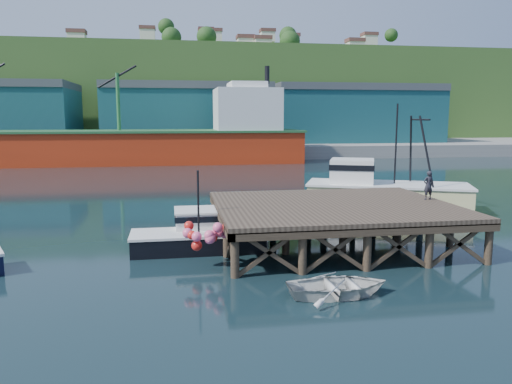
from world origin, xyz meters
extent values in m
plane|color=black|center=(0.00, 0.00, 0.00)|extent=(300.00, 300.00, 0.00)
cube|color=brown|center=(5.50, 0.00, 2.00)|extent=(12.00, 10.00, 0.25)
cube|color=#473828|center=(5.50, -4.85, 1.75)|extent=(12.00, 0.30, 0.35)
cylinder|color=#473828|center=(-0.20, -4.70, 0.80)|extent=(0.36, 0.36, 2.60)
cylinder|color=#473828|center=(11.20, -4.70, 0.80)|extent=(0.36, 0.36, 2.60)
cylinder|color=#473828|center=(-0.20, 4.70, 0.80)|extent=(0.36, 0.36, 2.60)
cylinder|color=#473828|center=(11.20, 4.70, 0.80)|extent=(0.36, 0.36, 2.60)
cube|color=gray|center=(0.00, 70.00, 1.00)|extent=(160.00, 40.00, 2.00)
cube|color=#1A4D56|center=(0.00, 65.00, 6.50)|extent=(28.00, 16.00, 9.00)
cube|color=#1A4D56|center=(30.00, 65.00, 6.50)|extent=(30.00, 16.00, 9.00)
cube|color=red|center=(-12.00, 48.00, 2.20)|extent=(55.00, 9.50, 4.40)
cube|color=#26592D|center=(-12.00, 48.00, 4.50)|extent=(55.50, 10.00, 0.30)
cube|color=silver|center=(8.00, 48.00, 7.50)|extent=(9.00, 9.00, 6.00)
cube|color=silver|center=(8.00, 48.00, 10.80)|extent=(5.00, 7.00, 1.20)
cylinder|color=black|center=(11.00, 48.00, 12.50)|extent=(0.70, 0.70, 2.50)
cube|color=#2D511E|center=(0.00, 100.00, 11.00)|extent=(220.00, 50.00, 22.00)
cube|color=black|center=(-1.47, -0.26, 0.45)|extent=(6.44, 2.40, 0.89)
cube|color=silver|center=(-1.47, -0.26, 0.91)|extent=(6.57, 2.44, 0.12)
cube|color=silver|center=(-1.48, 0.90, 1.34)|extent=(2.14, 2.14, 0.89)
cube|color=black|center=(-1.48, 0.90, 1.53)|extent=(2.26, 2.26, 0.30)
cylinder|color=black|center=(-1.47, -0.90, 2.47)|extent=(0.10, 0.10, 3.17)
sphere|color=#F95C8F|center=(-1.67, -3.03, 1.09)|extent=(0.42, 0.42, 0.42)
sphere|color=#F95C8F|center=(-0.78, -2.83, 1.29)|extent=(0.42, 0.42, 0.42)
sphere|color=red|center=(-1.17, -3.32, 1.48)|extent=(0.42, 0.42, 0.42)
cube|color=beige|center=(12.23, 8.41, 0.89)|extent=(11.53, 7.64, 1.79)
cube|color=silver|center=(12.23, 8.41, 1.84)|extent=(11.79, 7.90, 0.15)
cube|color=silver|center=(9.75, 8.41, 2.68)|extent=(3.81, 3.70, 1.79)
cube|color=black|center=(9.75, 8.41, 3.08)|extent=(3.94, 3.83, 0.40)
cylinder|color=black|center=(12.73, 8.41, 4.47)|extent=(0.12, 0.12, 5.95)
imported|color=silver|center=(3.31, -7.40, 0.39)|extent=(3.81, 2.75, 0.78)
imported|color=#212029|center=(10.90, 0.34, 2.90)|extent=(0.63, 0.47, 1.56)
camera|label=1|loc=(-2.56, -24.32, 6.56)|focal=35.00mm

